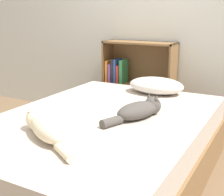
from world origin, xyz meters
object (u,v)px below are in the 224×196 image
object	(u,v)px
bed	(102,149)
bookshelf	(137,82)
cat_dark	(140,110)
cat_light	(44,126)
pillow	(156,85)

from	to	relation	value
bed	bookshelf	size ratio (longest dim) A/B	2.17
bed	cat_dark	world-z (taller)	cat_dark
cat_light	cat_dark	size ratio (longest dim) A/B	1.07
pillow	cat_light	size ratio (longest dim) A/B	0.93
cat_dark	bookshelf	bearing A→B (deg)	45.94
bed	pillow	distance (m)	0.89
bookshelf	cat_light	bearing A→B (deg)	-83.64
bed	bookshelf	xyz separation A→B (m)	(-0.30, 1.29, 0.24)
pillow	cat_dark	world-z (taller)	cat_dark
bookshelf	pillow	bearing A→B (deg)	-49.07
cat_light	cat_dark	xyz separation A→B (m)	(0.36, 0.60, -0.01)
pillow	cat_dark	bearing A→B (deg)	-78.18
bed	cat_light	distance (m)	0.61
cat_dark	pillow	bearing A→B (deg)	32.61
bed	cat_light	world-z (taller)	cat_light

